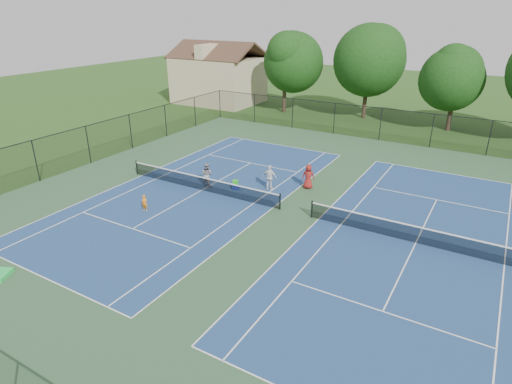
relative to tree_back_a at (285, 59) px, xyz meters
The scene contains 15 objects.
ground 27.95m from the tree_back_a, 61.56° to the right, with size 140.00×140.00×0.00m, color #234716.
court_pad 27.95m from the tree_back_a, 61.56° to the right, with size 36.00×36.00×0.01m, color #2A4B33.
tennis_court_left 25.44m from the tree_back_a, 75.96° to the right, with size 12.00×23.83×1.07m.
tennis_court_right 31.80m from the tree_back_a, 50.19° to the right, with size 12.00×23.83×1.07m.
perimeter_fence 27.65m from the tree_back_a, 61.56° to the right, with size 36.08×36.08×3.02m.
tree_back_a is the anchor object (origin of this frame).
tree_back_b 9.24m from the tree_back_a, 12.53° to the left, with size 7.60×7.60×10.03m.
tree_back_c 18.04m from the tree_back_a, ahead, with size 6.00×6.00×8.40m.
clapboard_house 10.47m from the tree_back_a, behind, with size 10.80×8.10×7.65m.
child_player 29.23m from the tree_back_a, 80.08° to the right, with size 0.37×0.25×1.03m, color orange.
instructor 24.49m from the tree_back_a, 75.76° to the right, with size 0.83×0.64×1.70m, color gray.
bystander_a 24.26m from the tree_back_a, 65.34° to the right, with size 1.02×0.42×1.74m, color silver.
bystander_c 23.94m from the tree_back_a, 58.99° to the right, with size 0.84×0.55×1.71m, color maroon.
ball_crate 24.72m from the tree_back_a, 70.87° to the right, with size 0.41×0.32×0.30m, color navy.
ball_hopper 24.64m from the tree_back_a, 70.87° to the right, with size 0.34×0.28×0.36m, color green.
Camera 1 is at (9.66, -21.11, 11.35)m, focal length 30.00 mm.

